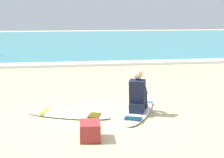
{
  "coord_description": "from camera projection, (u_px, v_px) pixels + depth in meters",
  "views": [
    {
      "loc": [
        -0.91,
        -6.87,
        2.21
      ],
      "look_at": [
        0.44,
        1.48,
        0.55
      ],
      "focal_mm": 53.14,
      "sensor_mm": 36.0,
      "label": 1
    }
  ],
  "objects": [
    {
      "name": "breaking_foam",
      "position": [
        80.0,
        64.0,
        14.59
      ],
      "size": [
        80.0,
        0.9,
        0.11
      ],
      "primitive_type": "cube",
      "color": "white",
      "rests_on": "ground"
    },
    {
      "name": "surfer_seated",
      "position": [
        138.0,
        95.0,
        7.38
      ],
      "size": [
        0.58,
        0.77,
        0.95
      ],
      "color": "black",
      "rests_on": "surfboard_main"
    },
    {
      "name": "surfboard_main",
      "position": [
        139.0,
        110.0,
        7.62
      ],
      "size": [
        1.4,
        2.35,
        0.08
      ],
      "color": "white",
      "rests_on": "ground"
    },
    {
      "name": "beach_bag",
      "position": [
        90.0,
        131.0,
        5.91
      ],
      "size": [
        0.39,
        0.5,
        0.32
      ],
      "primitive_type": "cube",
      "rotation": [
        0.0,
        0.0,
        -0.07
      ],
      "color": "maroon",
      "rests_on": "ground"
    },
    {
      "name": "ground_plane",
      "position": [
        103.0,
        117.0,
        7.22
      ],
      "size": [
        80.0,
        80.0,
        0.0
      ],
      "primitive_type": "plane",
      "color": "#CCB584"
    },
    {
      "name": "sea",
      "position": [
        70.0,
        40.0,
        27.86
      ],
      "size": [
        80.0,
        28.0,
        0.1
      ],
      "primitive_type": "cube",
      "color": "teal",
      "rests_on": "ground"
    },
    {
      "name": "surfboard_spare_near",
      "position": [
        67.0,
        115.0,
        7.29
      ],
      "size": [
        1.99,
        1.23,
        0.08
      ],
      "color": "white",
      "rests_on": "ground"
    }
  ]
}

